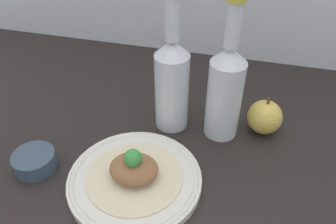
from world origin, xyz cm
name	(u,v)px	position (x,y,z in cm)	size (l,w,h in cm)	color
ground_plane	(180,186)	(0.00, 0.00, -2.00)	(180.00, 110.00, 4.00)	black
plate	(135,179)	(-8.46, -2.90, 1.08)	(25.88, 25.88, 2.04)	silver
plated_food	(134,170)	(-8.46, -2.90, 3.61)	(18.59, 18.59, 6.92)	beige
cider_bottle_left	(172,81)	(-6.05, 16.42, 11.93)	(7.57, 7.57, 31.51)	silver
cider_bottle_right	(225,88)	(5.49, 16.42, 11.93)	(7.57, 7.57, 31.51)	silver
apple	(265,117)	(14.87, 19.22, 3.91)	(7.80, 7.80, 9.30)	gold
dipping_bowl	(35,161)	(-29.28, -4.24, 1.79)	(8.46, 8.46, 3.57)	#384756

